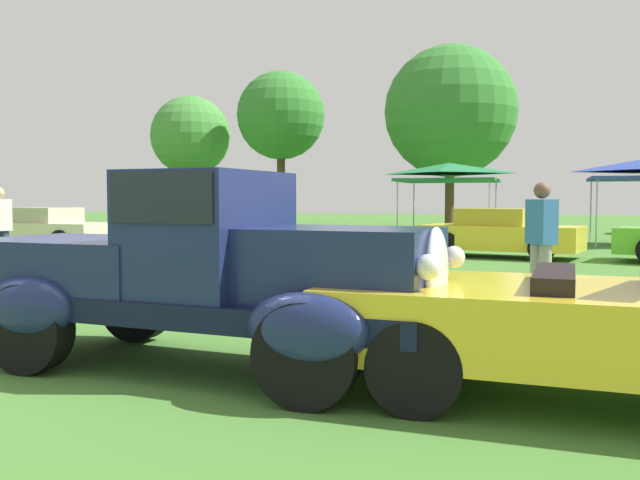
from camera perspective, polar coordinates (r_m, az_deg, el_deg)
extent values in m
plane|color=#42752D|center=(6.32, -14.10, -10.12)|extent=(120.00, 120.00, 0.00)
cube|color=black|center=(6.10, -10.04, -5.18)|extent=(4.36, 1.76, 0.20)
cube|color=navy|center=(5.48, 1.24, -2.11)|extent=(1.65, 1.21, 0.60)
ellipsoid|color=silver|center=(5.24, 9.55, -2.62)|extent=(0.20, 0.53, 0.68)
cube|color=navy|center=(5.98, -9.17, 0.62)|extent=(1.12, 1.45, 1.04)
cube|color=black|center=(5.97, -9.19, 3.50)|extent=(1.03, 1.47, 0.40)
cube|color=navy|center=(6.79, -18.69, -1.89)|extent=(1.95, 1.54, 0.48)
ellipsoid|color=navy|center=(6.18, 4.28, -5.04)|extent=(0.94, 0.43, 0.52)
ellipsoid|color=navy|center=(4.85, -1.11, -7.38)|extent=(0.94, 0.43, 0.52)
ellipsoid|color=navy|center=(7.38, -14.94, -3.76)|extent=(0.94, 0.43, 0.52)
ellipsoid|color=navy|center=(6.30, -22.97, -5.13)|extent=(0.94, 0.43, 0.52)
sphere|color=silver|center=(5.65, 11.01, -1.39)|extent=(0.18, 0.18, 0.18)
sphere|color=silver|center=(4.80, 8.92, -2.22)|extent=(0.18, 0.18, 0.18)
cylinder|color=black|center=(6.21, 4.27, -6.68)|extent=(0.76, 0.24, 0.76)
cylinder|color=black|center=(4.88, -1.11, -9.45)|extent=(0.76, 0.24, 0.76)
cylinder|color=black|center=(7.40, -14.92, -5.14)|extent=(0.76, 0.24, 0.76)
cylinder|color=black|center=(6.33, -22.93, -6.74)|extent=(0.76, 0.24, 0.76)
cube|color=yellow|center=(5.37, 22.94, -6.48)|extent=(4.11, 1.86, 0.52)
cube|color=black|center=(5.33, 18.83, -3.86)|extent=(0.32, 1.21, 0.28)
cylinder|color=black|center=(6.24, 10.92, -7.14)|extent=(0.66, 0.20, 0.66)
cylinder|color=black|center=(4.75, 7.87, -10.46)|extent=(0.66, 0.20, 0.66)
cube|color=beige|center=(20.91, -21.63, 0.54)|extent=(4.03, 1.88, 0.60)
cube|color=#B3AB8E|center=(21.00, -21.98, 1.91)|extent=(1.81, 1.53, 0.44)
cylinder|color=black|center=(19.55, -20.60, -0.15)|extent=(0.64, 0.22, 0.64)
cube|color=yellow|center=(17.90, 14.74, 0.22)|extent=(4.10, 2.40, 0.60)
cube|color=gold|center=(17.92, 14.29, 1.83)|extent=(1.94, 1.75, 0.44)
cylinder|color=black|center=(16.89, 17.85, -0.63)|extent=(0.64, 0.22, 0.64)
cylinder|color=black|center=(17.50, 10.43, -0.38)|extent=(0.64, 0.22, 0.64)
cylinder|color=#9E998E|center=(9.67, 18.13, -2.90)|extent=(0.16, 0.16, 0.86)
cylinder|color=#9E998E|center=(9.83, 17.42, -2.79)|extent=(0.16, 0.16, 0.86)
cube|color=#336BB2|center=(9.70, 17.85, 1.45)|extent=(0.43, 0.46, 0.60)
sphere|color=brown|center=(9.70, 17.90, 3.93)|extent=(0.22, 0.22, 0.22)
cylinder|color=#283351|center=(14.52, -24.60, -0.98)|extent=(0.16, 0.16, 0.86)
cylinder|color=#383838|center=(13.30, -10.61, -1.10)|extent=(0.16, 0.16, 0.86)
cylinder|color=#383838|center=(13.37, -11.40, -1.09)|extent=(0.16, 0.16, 0.86)
cube|color=#2D2D33|center=(13.30, -11.04, 2.04)|extent=(0.43, 0.29, 0.60)
sphere|color=#936B4C|center=(13.30, -11.06, 3.85)|extent=(0.22, 0.22, 0.22)
cylinder|color=#383838|center=(17.36, -12.19, -0.07)|extent=(0.16, 0.16, 0.86)
cylinder|color=#383838|center=(17.51, -12.62, -0.05)|extent=(0.16, 0.16, 0.86)
cube|color=#2D2D33|center=(17.41, -12.44, 2.34)|extent=(0.46, 0.35, 0.60)
sphere|color=#936B4C|center=(17.41, -12.45, 3.72)|extent=(0.22, 0.22, 0.22)
cylinder|color=#B7B7BC|center=(25.74, 14.34, 2.34)|extent=(0.05, 0.05, 2.05)
cylinder|color=#B7B7BC|center=(22.75, 13.83, 2.22)|extent=(0.05, 0.05, 2.05)
cylinder|color=#B7B7BC|center=(26.11, 7.76, 2.43)|extent=(0.05, 0.05, 2.05)
cylinder|color=#B7B7BC|center=(23.17, 6.41, 2.32)|extent=(0.05, 0.05, 2.05)
cube|color=#1E703D|center=(24.40, 10.61, 4.86)|extent=(3.33, 3.33, 0.10)
pyramid|color=#1E703D|center=(24.42, 10.62, 5.85)|extent=(3.27, 3.27, 0.38)
cylinder|color=#B7B7BC|center=(25.23, 21.48, 2.19)|extent=(0.05, 0.05, 2.05)
cylinder|color=#B7B7BC|center=(22.39, 21.89, 2.05)|extent=(0.05, 0.05, 2.05)
cylinder|color=brown|center=(39.92, -10.62, 4.00)|extent=(0.44, 0.44, 3.80)
sphere|color=#428938|center=(40.08, -10.67, 8.48)|extent=(4.47, 4.47, 4.47)
cylinder|color=#47331E|center=(37.42, -3.24, 4.74)|extent=(0.44, 0.44, 4.64)
sphere|color=#337A2D|center=(37.67, -3.26, 10.25)|extent=(4.73, 4.73, 4.73)
cylinder|color=#47331E|center=(34.39, 10.67, 4.22)|extent=(0.44, 0.44, 3.94)
sphere|color=#337A2D|center=(34.64, 10.74, 10.40)|extent=(6.40, 6.40, 6.40)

